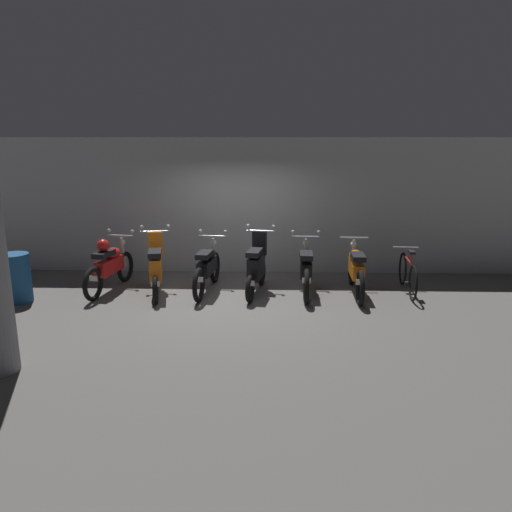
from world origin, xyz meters
name	(u,v)px	position (x,y,z in m)	size (l,w,h in m)	color
ground_plane	(230,298)	(0.00, 0.00, 0.00)	(80.00, 80.00, 0.00)	#565451
back_wall	(237,206)	(0.00, 2.05, 1.49)	(16.00, 0.30, 2.99)	#9EA0A3
motorbike_slot_0	(110,265)	(-2.42, 0.42, 0.53)	(0.60, 1.94, 1.15)	black
motorbike_slot_1	(156,267)	(-1.46, 0.26, 0.53)	(0.59, 1.67, 1.29)	black
motorbike_slot_2	(207,267)	(-0.48, 0.44, 0.49)	(0.59, 1.95, 1.15)	black
motorbike_slot_3	(257,267)	(0.49, 0.37, 0.53)	(0.58, 1.67, 1.29)	black
motorbike_slot_4	(306,268)	(1.46, 0.43, 0.49)	(0.59, 1.95, 1.15)	black
motorbike_slot_5	(356,269)	(2.42, 0.36, 0.49)	(0.56, 1.95, 1.03)	black
bicycle	(408,274)	(3.46, 0.49, 0.36)	(0.50, 1.73, 0.89)	black
trash_bin	(16,278)	(-3.94, -0.32, 0.46)	(0.54, 0.54, 0.91)	navy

